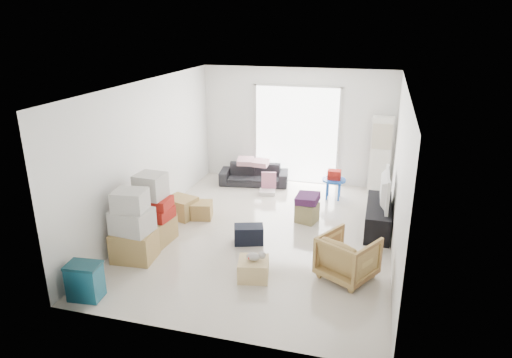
{
  "coord_description": "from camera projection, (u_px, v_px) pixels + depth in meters",
  "views": [
    {
      "loc": [
        1.87,
        -7.37,
        3.72
      ],
      "look_at": [
        -0.22,
        0.2,
        0.97
      ],
      "focal_mm": 32.0,
      "sensor_mm": 36.0,
      "label": 1
    }
  ],
  "objects": [
    {
      "name": "ottoman",
      "position": [
        307.0,
        212.0,
        8.82
      ],
      "size": [
        0.46,
        0.46,
        0.37
      ],
      "primitive_type": "cube",
      "rotation": [
        0.0,
        0.0,
        -0.27
      ],
      "color": "#928355",
      "rests_on": "room_shell"
    },
    {
      "name": "blanket",
      "position": [
        307.0,
        200.0,
        8.74
      ],
      "size": [
        0.45,
        0.45,
        0.14
      ],
      "primitive_type": "cube",
      "rotation": [
        0.0,
        0.0,
        -0.1
      ],
      "color": "#4F2154",
      "rests_on": "ottoman"
    },
    {
      "name": "sliding_door",
      "position": [
        296.0,
        131.0,
        10.7
      ],
      "size": [
        2.1,
        0.04,
        2.33
      ],
      "color": "white",
      "rests_on": "room_shell"
    },
    {
      "name": "wood_crate",
      "position": [
        253.0,
        269.0,
        6.9
      ],
      "size": [
        0.53,
        0.53,
        0.3
      ],
      "primitive_type": "cube",
      "rotation": [
        0.0,
        0.0,
        0.2
      ],
      "color": "tan",
      "rests_on": "room_shell"
    },
    {
      "name": "sofa",
      "position": [
        254.0,
        172.0,
        10.8
      ],
      "size": [
        1.65,
        0.7,
        0.62
      ],
      "primitive_type": "imported",
      "rotation": [
        0.0,
        0.0,
        0.15
      ],
      "color": "#242529",
      "rests_on": "room_shell"
    },
    {
      "name": "loose_box",
      "position": [
        202.0,
        210.0,
        8.99
      ],
      "size": [
        0.47,
        0.47,
        0.33
      ],
      "primitive_type": "cube",
      "rotation": [
        0.0,
        0.0,
        0.23
      ],
      "color": "#9D7F47",
      "rests_on": "room_shell"
    },
    {
      "name": "toy_walker",
      "position": [
        268.0,
        188.0,
        10.28
      ],
      "size": [
        0.41,
        0.38,
        0.47
      ],
      "rotation": [
        0.0,
        0.0,
        0.21
      ],
      "color": "silver",
      "rests_on": "room_shell"
    },
    {
      "name": "television",
      "position": [
        380.0,
        201.0,
        8.37
      ],
      "size": [
        0.65,
        1.1,
        0.14
      ],
      "primitive_type": "imported",
      "rotation": [
        0.0,
        0.0,
        1.59
      ],
      "color": "black",
      "rests_on": "tv_console"
    },
    {
      "name": "ac_tower",
      "position": [
        380.0,
        156.0,
        10.03
      ],
      "size": [
        0.45,
        0.3,
        1.75
      ],
      "primitive_type": "cube",
      "color": "white",
      "rests_on": "room_shell"
    },
    {
      "name": "armchair",
      "position": [
        348.0,
        255.0,
        6.83
      ],
      "size": [
        0.99,
        0.97,
        0.76
      ],
      "primitive_type": "imported",
      "rotation": [
        0.0,
        0.0,
        2.62
      ],
      "color": "tan",
      "rests_on": "room_shell"
    },
    {
      "name": "room_shell",
      "position": [
        265.0,
        163.0,
        7.95
      ],
      "size": [
        4.98,
        6.48,
        3.18
      ],
      "color": "beige",
      "rests_on": "ground"
    },
    {
      "name": "box_stack_b",
      "position": [
        153.0,
        213.0,
        7.93
      ],
      "size": [
        0.72,
        0.66,
        1.25
      ],
      "rotation": [
        0.0,
        0.0,
        -0.13
      ],
      "color": "#9D7F47",
      "rests_on": "room_shell"
    },
    {
      "name": "plush_bunny",
      "position": [
        256.0,
        256.0,
        6.82
      ],
      "size": [
        0.29,
        0.16,
        0.15
      ],
      "rotation": [
        0.0,
        0.0,
        0.17
      ],
      "color": "#B2ADA8",
      "rests_on": "wood_crate"
    },
    {
      "name": "duffel_bag",
      "position": [
        249.0,
        234.0,
        7.97
      ],
      "size": [
        0.57,
        0.45,
        0.32
      ],
      "primitive_type": "cube",
      "rotation": [
        0.0,
        0.0,
        0.32
      ],
      "color": "black",
      "rests_on": "room_shell"
    },
    {
      "name": "tv_console",
      "position": [
        378.0,
        217.0,
        8.47
      ],
      "size": [
        0.45,
        1.49,
        0.5
      ],
      "primitive_type": "cube",
      "color": "black",
      "rests_on": "room_shell"
    },
    {
      "name": "pillow_left",
      "position": [
        245.0,
        156.0,
        10.72
      ],
      "size": [
        0.42,
        0.36,
        0.12
      ],
      "primitive_type": "cube",
      "rotation": [
        0.0,
        0.0,
        0.16
      ],
      "color": "#E1A4B1",
      "rests_on": "sofa"
    },
    {
      "name": "box_stack_a",
      "position": [
        133.0,
        229.0,
        7.32
      ],
      "size": [
        0.7,
        0.6,
        1.2
      ],
      "rotation": [
        0.0,
        0.0,
        -0.06
      ],
      "color": "#9D7F47",
      "rests_on": "room_shell"
    },
    {
      "name": "storage_bins",
      "position": [
        85.0,
        281.0,
        6.35
      ],
      "size": [
        0.49,
        0.37,
        0.54
      ],
      "rotation": [
        0.0,
        0.0,
        0.1
      ],
      "color": "#155167",
      "rests_on": "room_shell"
    },
    {
      "name": "kids_table",
      "position": [
        334.0,
        178.0,
        9.88
      ],
      "size": [
        0.52,
        0.52,
        0.64
      ],
      "rotation": [
        0.0,
        0.0,
        -0.39
      ],
      "color": "#154CB6",
      "rests_on": "room_shell"
    },
    {
      "name": "pillow_right",
      "position": [
        261.0,
        157.0,
        10.6
      ],
      "size": [
        0.37,
        0.31,
        0.12
      ],
      "primitive_type": "cube",
      "rotation": [
        0.0,
        0.0,
        -0.09
      ],
      "color": "#E1A4B1",
      "rests_on": "sofa"
    },
    {
      "name": "box_stack_c",
      "position": [
        181.0,
        207.0,
        9.02
      ],
      "size": [
        0.67,
        0.6,
        0.41
      ],
      "rotation": [
        0.0,
        0.0,
        -0.21
      ],
      "color": "#9D7F47",
      "rests_on": "room_shell"
    }
  ]
}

